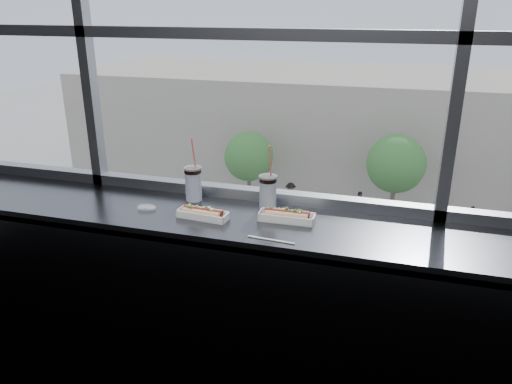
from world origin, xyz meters
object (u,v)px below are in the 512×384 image
(soda_cup_right, at_px, (268,191))
(pedestrian_c, at_px, (471,217))
(pedestrian_b, at_px, (359,202))
(car_far_a, at_px, (196,208))
(hotdog_tray_left, at_px, (203,213))
(wrapper, at_px, (146,207))
(pedestrian_a, at_px, (290,194))
(car_far_b, at_px, (378,228))
(tree_left, at_px, (249,157))
(hotdog_tray_right, at_px, (287,216))
(loose_straw, at_px, (271,240))
(car_near_a, at_px, (89,266))
(tree_center, at_px, (396,164))
(car_near_b, at_px, (216,282))
(soda_cup_left, at_px, (193,182))
(car_near_d, at_px, (507,328))

(soda_cup_right, distance_m, pedestrian_c, 30.31)
(pedestrian_b, bearing_deg, car_far_a, 112.56)
(hotdog_tray_left, height_order, wrapper, hotdog_tray_left)
(hotdog_tray_left, height_order, pedestrian_a, hotdog_tray_left)
(car_far_b, height_order, pedestrian_b, car_far_b)
(pedestrian_c, height_order, tree_left, tree_left)
(hotdog_tray_right, bearing_deg, loose_straw, -95.68)
(hotdog_tray_left, bearing_deg, car_near_a, 133.32)
(hotdog_tray_right, bearing_deg, pedestrian_a, 100.84)
(car_near_a, relative_size, pedestrian_c, 2.67)
(wrapper, xyz_separation_m, car_far_b, (0.66, 24.32, -10.91))
(tree_center, bearing_deg, car_far_a, -161.12)
(hotdog_tray_right, bearing_deg, car_far_a, 113.48)
(wrapper, distance_m, car_near_a, 23.53)
(car_far_a, height_order, tree_center, tree_center)
(loose_straw, distance_m, pedestrian_a, 31.17)
(hotdog_tray_right, bearing_deg, tree_center, 87.68)
(car_near_a, bearing_deg, car_far_b, -63.75)
(loose_straw, distance_m, car_near_b, 20.94)
(tree_left, bearing_deg, car_far_a, -119.02)
(soda_cup_left, bearing_deg, pedestrian_b, 91.90)
(hotdog_tray_left, xyz_separation_m, tree_left, (-8.53, 28.34, -8.59))
(wrapper, relative_size, car_far_a, 0.02)
(pedestrian_a, bearing_deg, car_near_b, 176.23)
(hotdog_tray_right, relative_size, car_far_b, 0.04)
(hotdog_tray_right, bearing_deg, soda_cup_left, 165.16)
(soda_cup_right, relative_size, tree_left, 0.07)
(hotdog_tray_right, xyz_separation_m, wrapper, (-0.76, -0.07, -0.02))
(car_near_d, relative_size, tree_center, 1.19)
(pedestrian_b, height_order, pedestrian_c, pedestrian_b)
(car_near_d, height_order, pedestrian_c, car_near_d)
(car_far_b, xyz_separation_m, tree_left, (-8.85, 4.00, 2.34))
(pedestrian_a, bearing_deg, wrapper, -169.41)
(wrapper, relative_size, pedestrian_a, 0.05)
(loose_straw, height_order, car_far_a, loose_straw)
(soda_cup_left, relative_size, car_near_b, 0.06)
(pedestrian_a, xyz_separation_m, tree_left, (-2.89, -0.06, 2.36))
(wrapper, distance_m, pedestrian_a, 30.87)
(pedestrian_a, distance_m, tree_left, 3.73)
(soda_cup_right, bearing_deg, loose_straw, -72.51)
(car_near_a, bearing_deg, soda_cup_right, -144.79)
(car_near_b, height_order, car_near_a, car_near_b)
(loose_straw, xyz_separation_m, car_near_d, (5.40, 16.49, -10.91))
(hotdog_tray_left, bearing_deg, car_far_b, 93.81)
(car_near_a, bearing_deg, car_near_b, -94.52)
(hotdog_tray_left, bearing_deg, car_near_b, 116.08)
(tree_left, bearing_deg, car_far_b, -24.31)
(loose_straw, distance_m, car_near_a, 24.05)
(car_near_d, bearing_deg, pedestrian_b, 36.86)
(car_far_a, relative_size, pedestrian_c, 3.14)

